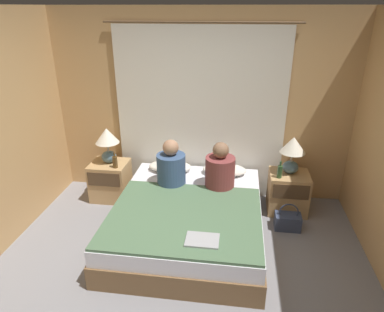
# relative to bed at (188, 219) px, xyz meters

# --- Properties ---
(ground_plane) EXTENTS (16.00, 16.00, 0.00)m
(ground_plane) POSITION_rel_bed_xyz_m (0.00, -0.87, -0.22)
(ground_plane) COLOR gray
(wall_back) EXTENTS (4.06, 0.06, 2.50)m
(wall_back) POSITION_rel_bed_xyz_m (0.00, 1.11, 1.03)
(wall_back) COLOR tan
(wall_back) RESTS_ON ground_plane
(curtain_panel) EXTENTS (2.44, 0.02, 2.32)m
(curtain_panel) POSITION_rel_bed_xyz_m (0.00, 1.05, 0.94)
(curtain_panel) COLOR silver
(curtain_panel) RESTS_ON ground_plane
(bed) EXTENTS (1.67, 1.99, 0.44)m
(bed) POSITION_rel_bed_xyz_m (0.00, 0.00, 0.00)
(bed) COLOR brown
(bed) RESTS_ON ground_plane
(nightstand_left) EXTENTS (0.50, 0.45, 0.53)m
(nightstand_left) POSITION_rel_bed_xyz_m (-1.20, 0.71, 0.05)
(nightstand_left) COLOR tan
(nightstand_left) RESTS_ON ground_plane
(nightstand_right) EXTENTS (0.50, 0.45, 0.53)m
(nightstand_right) POSITION_rel_bed_xyz_m (1.20, 0.71, 0.05)
(nightstand_right) COLOR tan
(nightstand_right) RESTS_ON ground_plane
(lamp_left) EXTENTS (0.32, 0.32, 0.49)m
(lamp_left) POSITION_rel_bed_xyz_m (-1.20, 0.75, 0.63)
(lamp_left) COLOR slate
(lamp_left) RESTS_ON nightstand_left
(lamp_right) EXTENTS (0.32, 0.32, 0.49)m
(lamp_right) POSITION_rel_bed_xyz_m (1.20, 0.75, 0.63)
(lamp_right) COLOR slate
(lamp_right) RESTS_ON nightstand_right
(pillow_left) EXTENTS (0.58, 0.33, 0.12)m
(pillow_left) POSITION_rel_bed_xyz_m (-0.37, 0.79, 0.28)
(pillow_left) COLOR silver
(pillow_left) RESTS_ON bed
(pillow_right) EXTENTS (0.58, 0.33, 0.12)m
(pillow_right) POSITION_rel_bed_xyz_m (0.37, 0.79, 0.28)
(pillow_right) COLOR silver
(pillow_right) RESTS_ON bed
(blanket_on_bed) EXTENTS (1.61, 1.35, 0.03)m
(blanket_on_bed) POSITION_rel_bed_xyz_m (0.00, -0.29, 0.24)
(blanket_on_bed) COLOR #4C6B4C
(blanket_on_bed) RESTS_ON bed
(person_left_in_bed) EXTENTS (0.35, 0.35, 0.59)m
(person_left_in_bed) POSITION_rel_bed_xyz_m (-0.27, 0.42, 0.46)
(person_left_in_bed) COLOR #38517A
(person_left_in_bed) RESTS_ON bed
(person_right_in_bed) EXTENTS (0.36, 0.36, 0.59)m
(person_right_in_bed) POSITION_rel_bed_xyz_m (0.33, 0.42, 0.46)
(person_right_in_bed) COLOR brown
(person_right_in_bed) RESTS_ON bed
(beer_bottle_on_left_stand) EXTENTS (0.06, 0.06, 0.22)m
(beer_bottle_on_left_stand) POSITION_rel_bed_xyz_m (-1.06, 0.59, 0.40)
(beer_bottle_on_left_stand) COLOR #513819
(beer_bottle_on_left_stand) RESTS_ON nightstand_left
(beer_bottle_on_right_stand) EXTENTS (0.06, 0.06, 0.22)m
(beer_bottle_on_right_stand) POSITION_rel_bed_xyz_m (1.05, 0.59, 0.40)
(beer_bottle_on_right_stand) COLOR #2D4C28
(beer_bottle_on_right_stand) RESTS_ON nightstand_right
(laptop_on_bed) EXTENTS (0.31, 0.23, 0.02)m
(laptop_on_bed) POSITION_rel_bed_xyz_m (0.24, -0.70, 0.26)
(laptop_on_bed) COLOR #9EA0A5
(laptop_on_bed) RESTS_ON blanket_on_bed
(handbag_on_floor) EXTENTS (0.31, 0.19, 0.35)m
(handbag_on_floor) POSITION_rel_bed_xyz_m (1.17, 0.29, -0.11)
(handbag_on_floor) COLOR #333D56
(handbag_on_floor) RESTS_ON ground_plane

